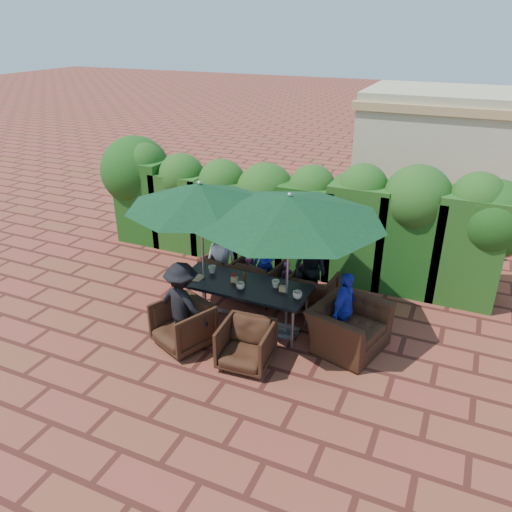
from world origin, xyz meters
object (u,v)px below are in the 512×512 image
at_px(chair_far_right, 312,290).
at_px(chair_end_right, 349,320).
at_px(chair_far_mid, 259,276).
at_px(chair_far_left, 223,270).
at_px(umbrella_left, 200,196).
at_px(chair_near_left, 183,323).
at_px(umbrella_right, 289,208).
at_px(chair_near_right, 246,343).
at_px(dining_table, 244,288).

distance_m(chair_far_right, chair_end_right, 1.26).
bearing_deg(chair_end_right, chair_far_mid, 80.18).
xyz_separation_m(chair_far_left, chair_end_right, (2.72, -0.97, 0.14)).
bearing_deg(chair_far_left, umbrella_left, 116.57).
xyz_separation_m(chair_far_mid, chair_end_right, (1.94, -0.90, 0.07)).
bearing_deg(chair_far_right, chair_near_left, 55.49).
relative_size(umbrella_left, chair_far_left, 3.38).
distance_m(umbrella_left, umbrella_right, 1.51).
relative_size(umbrella_left, chair_far_right, 3.16).
xyz_separation_m(umbrella_left, chair_near_right, (1.27, -1.02, -1.83)).
height_order(umbrella_right, chair_far_right, umbrella_right).
relative_size(chair_far_mid, chair_near_left, 1.04).
height_order(umbrella_left, umbrella_right, same).
xyz_separation_m(dining_table, umbrella_right, (0.78, 0.00, 1.54)).
distance_m(chair_far_left, chair_end_right, 2.89).
xyz_separation_m(chair_far_right, chair_near_right, (-0.40, -1.94, -0.00)).
distance_m(dining_table, chair_near_left, 1.19).
bearing_deg(dining_table, chair_far_mid, 97.30).
height_order(chair_far_mid, chair_near_left, chair_far_mid).
bearing_deg(chair_end_right, chair_near_right, 144.78).
relative_size(umbrella_left, chair_near_left, 2.99).
bearing_deg(chair_near_right, chair_near_left, 173.00).
bearing_deg(chair_far_mid, chair_near_left, 82.38).
relative_size(chair_near_right, chair_end_right, 0.67).
bearing_deg(chair_far_right, chair_end_right, 140.13).
relative_size(chair_far_left, chair_near_right, 0.94).
xyz_separation_m(dining_table, chair_far_right, (0.92, 0.90, -0.29)).
height_order(dining_table, chair_near_right, chair_near_right).
bearing_deg(umbrella_left, chair_far_right, 29.12).
xyz_separation_m(umbrella_right, chair_end_right, (1.04, 0.02, -1.71)).
bearing_deg(dining_table, chair_far_left, 132.39).
bearing_deg(chair_far_mid, chair_end_right, 161.63).
height_order(dining_table, chair_near_left, chair_near_left).
xyz_separation_m(dining_table, chair_far_left, (-0.90, 0.99, -0.31)).
bearing_deg(chair_far_mid, chair_far_right, -174.91).
bearing_deg(chair_near_left, umbrella_left, 121.47).
bearing_deg(umbrella_right, chair_end_right, 1.12).
relative_size(umbrella_left, chair_near_right, 3.19).
relative_size(chair_far_right, chair_near_right, 1.01).
distance_m(dining_table, chair_far_left, 1.38).
distance_m(dining_table, umbrella_right, 1.72).
bearing_deg(chair_near_right, umbrella_left, 137.12).
bearing_deg(chair_far_right, umbrella_right, 85.03).
distance_m(umbrella_right, chair_near_right, 2.12).
height_order(chair_far_right, chair_end_right, chair_end_right).
relative_size(umbrella_left, chair_far_mid, 2.89).
height_order(chair_near_right, chair_end_right, chair_end_right).
relative_size(umbrella_left, umbrella_right, 0.83).
distance_m(chair_far_right, chair_near_right, 1.98).
height_order(chair_near_left, chair_near_right, chair_near_left).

